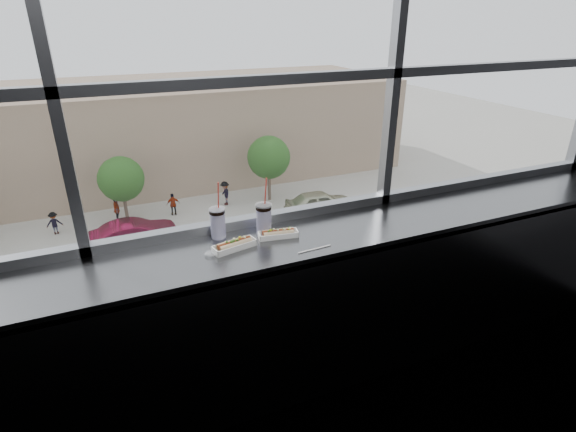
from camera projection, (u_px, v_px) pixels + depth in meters
name	position (u px, v px, depth m)	size (l,w,h in m)	color
wall_back_lower	(255.00, 295.00, 3.14)	(6.00, 6.00, 0.00)	black
window_glass	(244.00, 23.00, 2.43)	(6.00, 6.00, 0.00)	silver
window_mullions	(246.00, 23.00, 2.42)	(6.00, 0.08, 2.40)	gray
counter	(268.00, 247.00, 2.69)	(6.00, 0.55, 0.06)	slate
counter_fascia	(285.00, 342.00, 2.69)	(6.00, 0.04, 1.04)	slate
hotdog_tray_left	(234.00, 245.00, 2.60)	(0.27, 0.14, 0.06)	white
hotdog_tray_right	(278.00, 233.00, 2.73)	(0.25, 0.12, 0.06)	white
soda_cup_left	(218.00, 221.00, 2.70)	(0.10, 0.10, 0.36)	white
soda_cup_right	(264.00, 217.00, 2.75)	(0.10, 0.10, 0.37)	white
loose_straw	(315.00, 249.00, 2.60)	(0.01, 0.01, 0.21)	white
wrapper	(213.00, 253.00, 2.54)	(0.10, 0.07, 0.02)	silver
plaza_ground	(112.00, 162.00, 44.31)	(120.00, 120.00, 0.00)	#A4A096
street_asphalt	(140.00, 279.00, 24.62)	(80.00, 10.00, 0.06)	black
far_sidewalk	(127.00, 223.00, 31.33)	(80.00, 6.00, 0.04)	#A4A096
far_building	(109.00, 134.00, 38.06)	(50.00, 14.00, 8.00)	#8F765F
car_far_b	(135.00, 230.00, 27.59)	(6.87, 2.86, 2.29)	maroon
car_near_c	(112.00, 313.00, 20.33)	(5.52, 2.30, 1.84)	maroon
car_near_d	(255.00, 278.00, 22.74)	(6.33, 2.64, 2.11)	silver
car_far_c	(320.00, 199.00, 32.19)	(6.91, 2.88, 2.30)	#B9BB97
car_near_e	(422.00, 242.00, 26.55)	(5.56, 2.32, 1.85)	#4566B9
pedestrian_a	(54.00, 221.00, 29.37)	(0.82, 0.61, 1.84)	#66605B
pedestrian_c	(173.00, 202.00, 32.12)	(0.87, 0.66, 1.97)	#66605B
pedestrian_d	(225.00, 191.00, 33.79)	(0.99, 0.74, 2.22)	#66605B
pedestrian_b	(117.00, 208.00, 30.95)	(0.97, 0.73, 2.18)	#66605B
tree_center	(121.00, 179.00, 30.04)	(3.05, 3.05, 4.77)	#47382B
tree_right	(269.00, 158.00, 33.76)	(3.27, 3.27, 5.11)	#47382B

